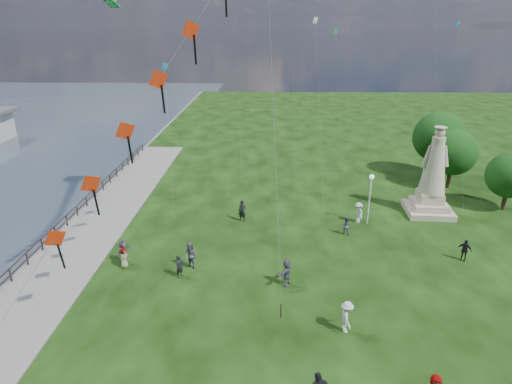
{
  "coord_description": "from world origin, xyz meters",
  "views": [
    {
      "loc": [
        -0.34,
        -16.55,
        15.05
      ],
      "look_at": [
        -1.0,
        8.0,
        5.5
      ],
      "focal_mm": 30.0,
      "sensor_mm": 36.0,
      "label": 1
    }
  ],
  "objects_px": {
    "statue": "(432,182)",
    "person_1": "(191,256)",
    "person_6": "(242,211)",
    "person_9": "(464,250)",
    "person_11": "(287,272)",
    "person_5": "(123,252)",
    "person_10": "(124,258)",
    "person_0": "(180,266)",
    "person_8": "(358,213)",
    "lamppost": "(371,189)",
    "person_7": "(346,225)",
    "person_2": "(347,317)"
  },
  "relations": [
    {
      "from": "lamppost",
      "to": "person_2",
      "type": "relative_size",
      "value": 2.35
    },
    {
      "from": "person_1",
      "to": "person_7",
      "type": "distance_m",
      "value": 12.31
    },
    {
      "from": "person_8",
      "to": "person_1",
      "type": "bearing_deg",
      "value": -80.75
    },
    {
      "from": "person_6",
      "to": "person_10",
      "type": "bearing_deg",
      "value": -116.49
    },
    {
      "from": "statue",
      "to": "lamppost",
      "type": "distance_m",
      "value": 6.15
    },
    {
      "from": "person_0",
      "to": "person_2",
      "type": "xyz_separation_m",
      "value": [
        9.74,
        -5.0,
        0.14
      ]
    },
    {
      "from": "person_5",
      "to": "person_11",
      "type": "relative_size",
      "value": 0.96
    },
    {
      "from": "person_1",
      "to": "person_0",
      "type": "bearing_deg",
      "value": -88.19
    },
    {
      "from": "person_6",
      "to": "person_11",
      "type": "xyz_separation_m",
      "value": [
        3.27,
        -9.26,
        -0.01
      ]
    },
    {
      "from": "person_2",
      "to": "person_10",
      "type": "distance_m",
      "value": 14.93
    },
    {
      "from": "person_1",
      "to": "statue",
      "type": "bearing_deg",
      "value": 57.41
    },
    {
      "from": "person_10",
      "to": "person_8",
      "type": "bearing_deg",
      "value": -47.1
    },
    {
      "from": "person_0",
      "to": "person_9",
      "type": "height_order",
      "value": "person_9"
    },
    {
      "from": "person_0",
      "to": "person_8",
      "type": "height_order",
      "value": "person_8"
    },
    {
      "from": "lamppost",
      "to": "person_11",
      "type": "bearing_deg",
      "value": -127.54
    },
    {
      "from": "person_10",
      "to": "person_7",
      "type": "bearing_deg",
      "value": -51.98
    },
    {
      "from": "person_2",
      "to": "person_6",
      "type": "xyz_separation_m",
      "value": [
        -6.23,
        13.53,
        0.01
      ]
    },
    {
      "from": "person_6",
      "to": "person_0",
      "type": "bearing_deg",
      "value": -94.15
    },
    {
      "from": "person_8",
      "to": "person_10",
      "type": "bearing_deg",
      "value": -88.0
    },
    {
      "from": "person_7",
      "to": "person_8",
      "type": "bearing_deg",
      "value": -105.6
    },
    {
      "from": "lamppost",
      "to": "person_0",
      "type": "distance_m",
      "value": 16.22
    },
    {
      "from": "person_10",
      "to": "lamppost",
      "type": "bearing_deg",
      "value": -48.55
    },
    {
      "from": "person_6",
      "to": "person_9",
      "type": "distance_m",
      "value": 16.64
    },
    {
      "from": "person_9",
      "to": "person_1",
      "type": "bearing_deg",
      "value": -136.79
    },
    {
      "from": "person_0",
      "to": "person_9",
      "type": "xyz_separation_m",
      "value": [
        19.07,
        2.61,
        0.02
      ]
    },
    {
      "from": "person_6",
      "to": "person_5",
      "type": "bearing_deg",
      "value": -119.52
    },
    {
      "from": "person_5",
      "to": "person_6",
      "type": "bearing_deg",
      "value": -36.69
    },
    {
      "from": "person_8",
      "to": "person_10",
      "type": "distance_m",
      "value": 18.47
    },
    {
      "from": "person_5",
      "to": "person_10",
      "type": "distance_m",
      "value": 0.62
    },
    {
      "from": "person_6",
      "to": "person_10",
      "type": "relative_size",
      "value": 1.25
    },
    {
      "from": "person_9",
      "to": "person_10",
      "type": "relative_size",
      "value": 1.08
    },
    {
      "from": "lamppost",
      "to": "person_1",
      "type": "relative_size",
      "value": 2.23
    },
    {
      "from": "lamppost",
      "to": "person_11",
      "type": "height_order",
      "value": "lamppost"
    },
    {
      "from": "statue",
      "to": "person_11",
      "type": "height_order",
      "value": "statue"
    },
    {
      "from": "person_0",
      "to": "person_1",
      "type": "xyz_separation_m",
      "value": [
        0.55,
        1.01,
        0.19
      ]
    },
    {
      "from": "person_0",
      "to": "person_11",
      "type": "relative_size",
      "value": 0.85
    },
    {
      "from": "person_6",
      "to": "person_7",
      "type": "xyz_separation_m",
      "value": [
        8.11,
        -2.15,
        -0.17
      ]
    },
    {
      "from": "lamppost",
      "to": "person_10",
      "type": "bearing_deg",
      "value": -157.6
    },
    {
      "from": "person_2",
      "to": "person_7",
      "type": "relative_size",
      "value": 1.23
    },
    {
      "from": "statue",
      "to": "person_1",
      "type": "bearing_deg",
      "value": -149.61
    },
    {
      "from": "person_7",
      "to": "person_9",
      "type": "height_order",
      "value": "person_9"
    },
    {
      "from": "person_1",
      "to": "person_5",
      "type": "height_order",
      "value": "person_1"
    },
    {
      "from": "statue",
      "to": "person_2",
      "type": "distance_m",
      "value": 18.48
    },
    {
      "from": "person_2",
      "to": "person_9",
      "type": "relative_size",
      "value": 1.14
    },
    {
      "from": "person_6",
      "to": "statue",
      "type": "bearing_deg",
      "value": 25.72
    },
    {
      "from": "person_5",
      "to": "person_0",
      "type": "bearing_deg",
      "value": -100.39
    },
    {
      "from": "person_8",
      "to": "person_10",
      "type": "height_order",
      "value": "person_8"
    },
    {
      "from": "person_2",
      "to": "person_8",
      "type": "distance_m",
      "value": 13.89
    },
    {
      "from": "person_6",
      "to": "person_1",
      "type": "bearing_deg",
      "value": -93.26
    },
    {
      "from": "person_10",
      "to": "person_2",
      "type": "bearing_deg",
      "value": -94.83
    }
  ]
}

